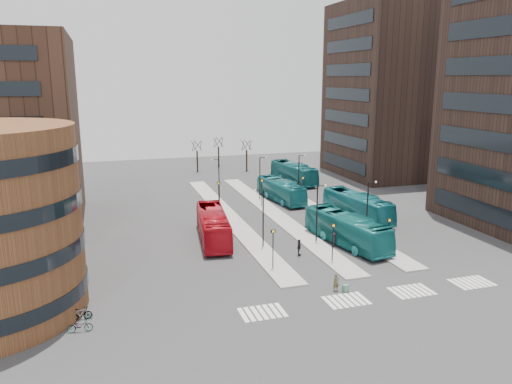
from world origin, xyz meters
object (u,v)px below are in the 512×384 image
object	(u,v)px
commuter_b	(299,247)
bicycle_far	(81,313)
teal_bus_b	(281,190)
teal_bus_d	(294,173)
teal_bus_c	(357,206)
suitcase	(345,288)
commuter_a	(209,242)
bicycle_near	(80,326)
bicycle_mid	(81,314)
commuter_c	(334,239)
teal_bus_a	(347,229)
traveller	(336,282)
red_bus	(213,225)

from	to	relation	value
commuter_b	bicycle_far	distance (m)	21.65
teal_bus_b	teal_bus_d	world-z (taller)	teal_bus_d
teal_bus_c	teal_bus_d	xyz separation A→B (m)	(0.48, 22.89, 0.03)
suitcase	commuter_b	size ratio (longest dim) A/B	0.36
teal_bus_c	suitcase	bearing A→B (deg)	-128.37
teal_bus_d	commuter_a	distance (m)	35.31
bicycle_near	bicycle_mid	bearing A→B (deg)	3.56
commuter_c	bicycle_mid	world-z (taller)	commuter_c
teal_bus_a	teal_bus_d	size ratio (longest dim) A/B	1.00
teal_bus_a	traveller	distance (m)	12.20
suitcase	teal_bus_c	distance (m)	22.54
red_bus	bicycle_mid	world-z (taller)	red_bus
teal_bus_d	commuter_a	size ratio (longest dim) A/B	8.00
commuter_a	commuter_c	size ratio (longest dim) A/B	1.00
commuter_b	bicycle_near	xyz separation A→B (m)	(-20.26, -9.70, -0.39)
teal_bus_c	commuter_b	world-z (taller)	teal_bus_c
teal_bus_a	commuter_b	xyz separation A→B (m)	(-6.02, -1.63, -0.83)
teal_bus_a	bicycle_far	distance (m)	27.89
teal_bus_b	commuter_c	xyz separation A→B (m)	(-1.40, -20.12, -0.80)
suitcase	teal_bus_b	distance (m)	31.31
teal_bus_d	bicycle_near	bearing A→B (deg)	-134.38
suitcase	teal_bus_b	bearing A→B (deg)	63.43
teal_bus_b	bicycle_near	distance (m)	40.86
commuter_b	commuter_a	bearing A→B (deg)	85.96
teal_bus_d	bicycle_far	distance (m)	52.20
red_bus	traveller	bearing A→B (deg)	-59.94
bicycle_mid	red_bus	bearing A→B (deg)	-54.57
teal_bus_d	traveller	xyz separation A→B (m)	(-12.65, -41.86, -0.91)
commuter_c	teal_bus_a	bearing A→B (deg)	133.59
suitcase	teal_bus_d	bearing A→B (deg)	57.78
teal_bus_b	bicycle_mid	distance (m)	39.52
teal_bus_b	commuter_a	xyz separation A→B (m)	(-14.09, -17.27, -0.80)
bicycle_far	suitcase	bearing A→B (deg)	-76.52
bicycle_mid	bicycle_far	xyz separation A→B (m)	(0.00, 0.31, -0.02)
traveller	commuter_b	xyz separation A→B (m)	(0.26, 8.79, 0.07)
traveller	bicycle_mid	distance (m)	20.02
traveller	commuter_c	bearing A→B (deg)	65.05
traveller	bicycle_near	world-z (taller)	traveller
teal_bus_d	teal_bus_a	bearing A→B (deg)	-108.47
commuter_a	bicycle_near	world-z (taller)	commuter_a
teal_bus_d	commuter_b	size ratio (longest dim) A/B	7.17
commuter_a	bicycle_mid	bearing A→B (deg)	29.33
suitcase	teal_bus_c	size ratio (longest dim) A/B	0.05
suitcase	teal_bus_a	distance (m)	12.23
red_bus	bicycle_far	bearing A→B (deg)	-124.67
teal_bus_d	commuter_a	xyz separation A→B (m)	(-20.54, -28.71, -0.92)
commuter_a	commuter_b	size ratio (longest dim) A/B	0.90
traveller	commuter_b	size ratio (longest dim) A/B	0.91
teal_bus_d	traveller	size ratio (longest dim) A/B	7.88
teal_bus_a	bicycle_far	xyz separation A→B (m)	(-26.28, -9.26, -1.22)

